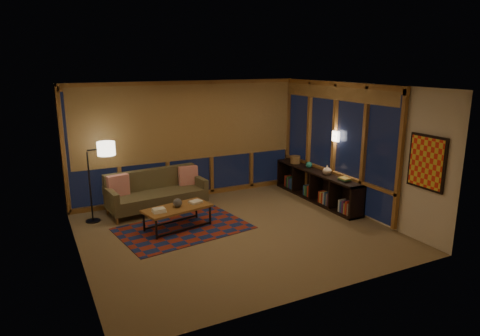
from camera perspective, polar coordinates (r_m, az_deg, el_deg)
name	(u,v)px	position (r m, az deg, el deg)	size (l,w,h in m)	color
floor	(236,232)	(8.13, -0.56, -8.52)	(5.50, 5.00, 0.01)	olive
ceiling	(235,86)	(7.52, -0.60, 10.84)	(5.50, 5.00, 0.01)	silver
walls	(236,162)	(7.71, -0.58, 0.78)	(5.51, 5.01, 2.70)	beige
window_wall_back	(189,140)	(9.91, -6.78, 3.67)	(5.30, 0.16, 2.60)	#965E2B
window_wall_right	(333,144)	(9.63, 12.31, 3.14)	(0.16, 3.70, 2.60)	#965E2B
wall_art	(427,162)	(7.92, 23.62, 0.68)	(0.06, 0.74, 0.94)	red
wall_sconce	(336,136)	(9.44, 12.65, 4.14)	(0.12, 0.18, 0.22)	white
sofa	(157,192)	(9.28, -11.02, -3.12)	(2.05, 0.83, 0.84)	brown
pillow_left	(118,185)	(9.16, -15.92, -2.22)	(0.44, 0.15, 0.44)	red
pillow_right	(188,176)	(9.64, -6.92, -1.03)	(0.42, 0.14, 0.42)	red
area_rug	(183,228)	(8.35, -7.54, -7.97)	(2.37, 1.58, 0.01)	maroon
coffee_table	(178,218)	(8.31, -8.32, -6.58)	(1.27, 0.58, 0.42)	#965E2B
book_stack_a	(159,210)	(8.03, -10.77, -5.57)	(0.22, 0.18, 0.07)	white
book_stack_b	(196,202)	(8.43, -5.93, -4.51)	(0.23, 0.18, 0.05)	white
ceramic_pot	(177,203)	(8.23, -8.34, -4.59)	(0.17, 0.17, 0.17)	black
floor_lamp	(90,183)	(8.89, -19.41, -1.91)	(0.53, 0.35, 1.59)	black
bookshelf	(316,186)	(9.96, 10.14, -2.32)	(0.40, 2.78, 0.70)	black
basket	(295,160)	(10.52, 7.39, 1.12)	(0.24, 0.24, 0.18)	brown
teal_bowl	(309,165)	(10.10, 9.19, 0.42)	(0.15, 0.15, 0.15)	#227B6C
vase	(327,170)	(9.57, 11.53, -0.25)	(0.20, 0.20, 0.21)	tan
shelf_book_stack	(344,179)	(9.15, 13.76, -1.50)	(0.16, 0.23, 0.07)	white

